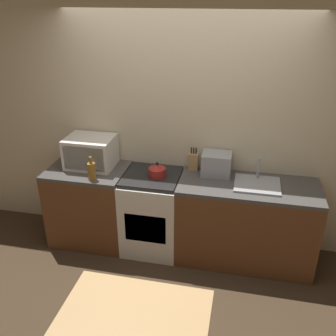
# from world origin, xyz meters

# --- Properties ---
(ground_plane) EXTENTS (16.00, 16.00, 0.00)m
(ground_plane) POSITION_xyz_m (0.00, 0.00, 0.00)
(ground_plane) COLOR #3D2D1E
(wall_back) EXTENTS (10.00, 0.06, 2.60)m
(wall_back) POSITION_xyz_m (0.00, 1.04, 1.30)
(wall_back) COLOR beige
(wall_back) RESTS_ON ground_plane
(counter_left_run) EXTENTS (0.85, 0.62, 0.90)m
(counter_left_run) POSITION_xyz_m (-1.01, 0.70, 0.45)
(counter_left_run) COLOR brown
(counter_left_run) RESTS_ON ground_plane
(counter_right_run) EXTENTS (1.41, 0.62, 0.90)m
(counter_right_run) POSITION_xyz_m (0.73, 0.70, 0.45)
(counter_right_run) COLOR brown
(counter_right_run) RESTS_ON ground_plane
(stove_range) EXTENTS (0.61, 0.62, 0.90)m
(stove_range) POSITION_xyz_m (-0.28, 0.70, 0.45)
(stove_range) COLOR silver
(stove_range) RESTS_ON ground_plane
(kettle) EXTENTS (0.18, 0.18, 0.16)m
(kettle) POSITION_xyz_m (-0.21, 0.69, 0.97)
(kettle) COLOR maroon
(kettle) RESTS_ON stove_range
(microwave) EXTENTS (0.51, 0.40, 0.33)m
(microwave) POSITION_xyz_m (-0.98, 0.79, 1.06)
(microwave) COLOR silver
(microwave) RESTS_ON counter_left_run
(bottle) EXTENTS (0.08, 0.08, 0.25)m
(bottle) POSITION_xyz_m (-0.85, 0.48, 1.00)
(bottle) COLOR olive
(bottle) RESTS_ON counter_left_run
(knife_block) EXTENTS (0.10, 0.08, 0.25)m
(knife_block) POSITION_xyz_m (0.13, 0.93, 1.00)
(knife_block) COLOR tan
(knife_block) RESTS_ON counter_right_run
(toaster_oven) EXTENTS (0.30, 0.25, 0.24)m
(toaster_oven) POSITION_xyz_m (0.38, 0.86, 1.02)
(toaster_oven) COLOR #999BA0
(toaster_oven) RESTS_ON counter_right_run
(sink_basin) EXTENTS (0.45, 0.39, 0.24)m
(sink_basin) POSITION_xyz_m (0.80, 0.71, 0.92)
(sink_basin) COLOR #999BA0
(sink_basin) RESTS_ON counter_right_run
(dining_table) EXTENTS (0.99, 0.68, 0.73)m
(dining_table) POSITION_xyz_m (0.03, -0.98, 0.63)
(dining_table) COLOR tan
(dining_table) RESTS_ON ground_plane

